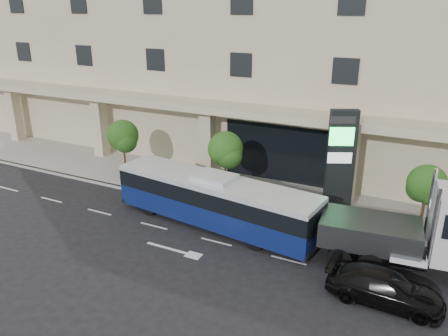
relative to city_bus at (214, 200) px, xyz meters
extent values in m
plane|color=black|center=(0.97, -0.16, -1.57)|extent=(120.00, 120.00, 0.00)
cube|color=gray|center=(0.97, 4.84, -1.49)|extent=(120.00, 6.00, 0.15)
cube|color=gray|center=(0.97, 1.84, -1.49)|extent=(120.00, 0.30, 0.15)
cube|color=tan|center=(0.97, 15.34, 8.43)|extent=(60.00, 15.00, 20.00)
cube|color=tan|center=(0.97, 6.64, 3.63)|extent=(60.00, 2.80, 0.50)
cube|color=black|center=(0.97, 7.81, 0.58)|extent=(8.00, 0.12, 4.00)
cube|color=tan|center=(-24.03, 6.64, 1.03)|extent=(0.90, 0.90, 4.90)
cube|color=tan|center=(-14.03, 6.64, 1.03)|extent=(0.90, 0.90, 4.90)
cube|color=tan|center=(-4.03, 6.64, 1.03)|extent=(0.90, 0.90, 4.90)
cube|color=tan|center=(5.97, 6.64, 1.03)|extent=(0.90, 0.90, 4.90)
cylinder|color=#422B19|center=(-9.03, 3.44, -0.02)|extent=(0.14, 0.14, 2.80)
sphere|color=#1E4D16|center=(-9.03, 3.44, 1.70)|extent=(2.20, 2.20, 2.20)
sphere|color=#1E4D16|center=(-8.68, 3.24, 1.38)|extent=(1.65, 1.65, 1.65)
sphere|color=#1E4D16|center=(-9.33, 3.64, 1.30)|extent=(1.54, 1.54, 1.54)
cylinder|color=#422B19|center=(-1.03, 3.44, 0.05)|extent=(0.14, 0.14, 2.94)
sphere|color=#1E4D16|center=(-1.03, 3.44, 1.86)|extent=(2.20, 2.20, 2.20)
sphere|color=#1E4D16|center=(-0.68, 3.24, 1.52)|extent=(1.65, 1.65, 1.65)
sphere|color=#1E4D16|center=(-1.33, 3.64, 1.44)|extent=(1.54, 1.54, 1.54)
cylinder|color=#422B19|center=(10.47, 3.44, -0.05)|extent=(0.14, 0.14, 2.73)
sphere|color=#1E4D16|center=(10.47, 3.44, 1.62)|extent=(2.00, 2.00, 2.00)
sphere|color=#1E4D16|center=(10.82, 3.24, 1.31)|extent=(1.50, 1.50, 1.50)
sphere|color=#1E4D16|center=(10.17, 3.64, 1.23)|extent=(1.40, 1.40, 1.40)
cylinder|color=black|center=(-4.14, -0.56, -1.06)|extent=(1.04, 0.43, 1.01)
cylinder|color=black|center=(-3.87, 1.55, -1.06)|extent=(1.04, 0.43, 1.01)
cylinder|color=black|center=(3.09, -1.45, -1.06)|extent=(1.04, 0.43, 1.01)
cylinder|color=black|center=(3.35, 0.65, -1.06)|extent=(1.04, 0.43, 1.01)
cube|color=#0C1A52|center=(0.01, 0.00, -0.61)|extent=(12.35, 4.00, 1.21)
cube|color=black|center=(0.01, 0.00, 0.45)|extent=(12.35, 4.04, 0.91)
cube|color=silver|center=(0.01, 0.00, 1.06)|extent=(12.35, 4.00, 0.30)
cube|color=silver|center=(0.01, 0.00, 1.36)|extent=(2.41, 1.88, 0.30)
cube|color=#2D3033|center=(-5.96, 0.74, -1.11)|extent=(0.45, 2.52, 0.30)
cube|color=#2D3033|center=(5.97, -0.74, -1.11)|extent=(0.45, 2.52, 0.30)
cube|color=#2D3033|center=(10.70, 0.12, -0.70)|extent=(9.26, 2.03, 0.43)
cylinder|color=silver|center=(10.98, -1.04, 1.35)|extent=(0.21, 0.21, 3.68)
cylinder|color=silver|center=(10.74, 1.32, 1.35)|extent=(0.21, 0.21, 3.68)
cube|color=#2D3033|center=(8.38, -0.12, 0.11)|extent=(4.79, 3.05, 1.19)
cube|color=#2D3033|center=(5.80, -0.39, -0.54)|extent=(1.75, 0.48, 0.24)
cube|color=#2D3033|center=(5.16, -0.45, -0.97)|extent=(0.47, 1.97, 0.19)
cylinder|color=black|center=(8.72, -1.23, -0.97)|extent=(1.22, 0.47, 1.19)
cylinder|color=black|center=(8.48, 1.03, -0.97)|extent=(1.22, 0.47, 1.19)
cylinder|color=black|center=(7.32, -1.37, -0.97)|extent=(1.22, 0.47, 1.19)
cylinder|color=black|center=(7.08, 0.89, -0.97)|extent=(1.22, 0.47, 1.19)
imported|color=black|center=(9.54, -2.93, -0.88)|extent=(4.79, 2.02, 1.38)
cube|color=black|center=(5.84, 4.39, 1.70)|extent=(1.64, 1.13, 6.24)
cube|color=#28F359|center=(5.84, 4.10, 3.37)|extent=(1.25, 0.62, 1.04)
cube|color=silver|center=(5.84, 4.10, 2.12)|extent=(1.25, 0.62, 0.62)
cube|color=#262628|center=(5.84, 4.10, 4.31)|extent=(1.25, 0.62, 0.42)
camera|label=1|loc=(10.42, -19.62, 10.07)|focal=35.00mm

